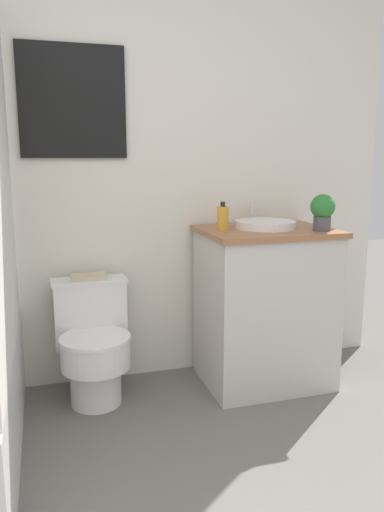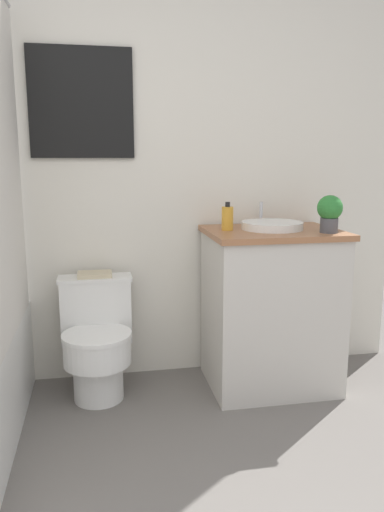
{
  "view_description": "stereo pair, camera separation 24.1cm",
  "coord_description": "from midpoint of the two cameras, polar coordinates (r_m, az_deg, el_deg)",
  "views": [
    {
      "loc": [
        -0.4,
        -0.52,
        1.24
      ],
      "look_at": [
        0.28,
        1.75,
        0.78
      ],
      "focal_mm": 35.0,
      "sensor_mm": 36.0,
      "label": 1
    },
    {
      "loc": [
        -0.17,
        -0.58,
        1.24
      ],
      "look_at": [
        0.28,
        1.75,
        0.78
      ],
      "focal_mm": 35.0,
      "sensor_mm": 36.0,
      "label": 2
    }
  ],
  "objects": [
    {
      "name": "wall_back",
      "position": [
        2.79,
        -11.16,
        11.15
      ],
      "size": [
        3.21,
        0.07,
        2.5
      ],
      "color": "silver",
      "rests_on": "ground_plane"
    },
    {
      "name": "toilet",
      "position": [
        2.68,
        -13.78,
        -9.83
      ],
      "size": [
        0.39,
        0.47,
        0.62
      ],
      "color": "white",
      "rests_on": "ground_plane"
    },
    {
      "name": "vanity",
      "position": [
        2.79,
        5.85,
        -5.76
      ],
      "size": [
        0.7,
        0.55,
        0.87
      ],
      "color": "beige",
      "rests_on": "ground_plane"
    },
    {
      "name": "sink",
      "position": [
        2.71,
        5.86,
        3.61
      ],
      "size": [
        0.33,
        0.36,
        0.13
      ],
      "color": "white",
      "rests_on": "vanity"
    },
    {
      "name": "soap_bottle",
      "position": [
        2.63,
        0.9,
        4.39
      ],
      "size": [
        0.06,
        0.06,
        0.15
      ],
      "color": "gold",
      "rests_on": "vanity"
    },
    {
      "name": "potted_plant",
      "position": [
        2.65,
        12.2,
        5.11
      ],
      "size": [
        0.13,
        0.13,
        0.19
      ],
      "color": "#4C4C51",
      "rests_on": "vanity"
    },
    {
      "name": "book_on_tank",
      "position": [
        2.7,
        -14.24,
        -2.34
      ],
      "size": [
        0.18,
        0.12,
        0.02
      ],
      "color": "beige",
      "rests_on": "toilet"
    }
  ]
}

